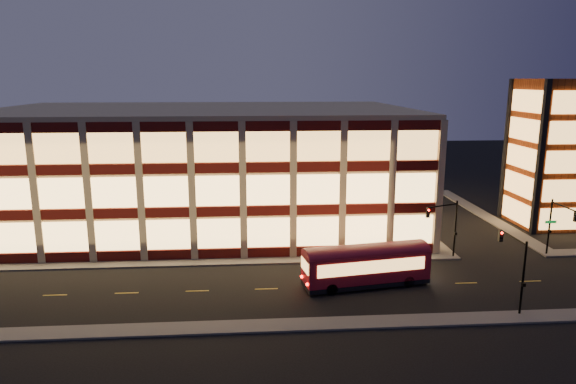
{
  "coord_description": "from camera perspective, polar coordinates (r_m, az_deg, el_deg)",
  "views": [
    {
      "loc": [
        2.82,
        -48.0,
        18.0
      ],
      "look_at": [
        6.93,
        8.0,
        5.57
      ],
      "focal_mm": 32.0,
      "sensor_mm": 36.0,
      "label": 1
    }
  ],
  "objects": [
    {
      "name": "sidewalk_tower_west",
      "position": [
        74.29,
        20.79,
        -2.31
      ],
      "size": [
        2.0,
        30.0,
        0.15
      ],
      "primitive_type": "cube",
      "color": "#514F4C",
      "rests_on": "ground"
    },
    {
      "name": "office_building",
      "position": [
        66.05,
        -9.13,
        2.96
      ],
      "size": [
        50.45,
        30.45,
        14.5
      ],
      "color": "tan",
      "rests_on": "ground"
    },
    {
      "name": "traffic_signal_far",
      "position": [
        53.82,
        17.11,
        -3.04
      ],
      "size": [
        3.79,
        1.87,
        6.0
      ],
      "color": "black",
      "rests_on": "ground"
    },
    {
      "name": "trolley_bus",
      "position": [
        46.19,
        8.66,
        -7.81
      ],
      "size": [
        11.46,
        4.59,
        3.78
      ],
      "rotation": [
        0.0,
        0.0,
        0.17
      ],
      "color": "maroon",
      "rests_on": "ground"
    },
    {
      "name": "ground",
      "position": [
        51.34,
        -7.14,
        -8.14
      ],
      "size": [
        200.0,
        200.0,
        0.0
      ],
      "primitive_type": "plane",
      "color": "black",
      "rests_on": "ground"
    },
    {
      "name": "sidewalk_office_east",
      "position": [
        70.39,
        12.63,
        -2.58
      ],
      "size": [
        2.0,
        30.0,
        0.15
      ],
      "primitive_type": "cube",
      "color": "#514F4C",
      "rests_on": "ground"
    },
    {
      "name": "sidewalk_near",
      "position": [
        39.43,
        -8.1,
        -14.69
      ],
      "size": [
        100.0,
        2.0,
        0.15
      ],
      "primitive_type": "cube",
      "color": "#514F4C",
      "rests_on": "ground"
    },
    {
      "name": "stair_tower",
      "position": [
        71.1,
        27.4,
        3.8
      ],
      "size": [
        8.6,
        8.6,
        18.0
      ],
      "color": "#8C3814",
      "rests_on": "ground"
    },
    {
      "name": "traffic_signal_right",
      "position": [
        58.13,
        27.86,
        -2.83
      ],
      "size": [
        1.2,
        4.37,
        6.0
      ],
      "color": "black",
      "rests_on": "ground"
    },
    {
      "name": "sidewalk_office_south",
      "position": [
        52.5,
        -10.39,
        -7.69
      ],
      "size": [
        54.0,
        2.0,
        0.15
      ],
      "primitive_type": "cube",
      "color": "#514F4C",
      "rests_on": "ground"
    },
    {
      "name": "traffic_signal_near",
      "position": [
        44.58,
        23.88,
        -6.76
      ],
      "size": [
        0.32,
        4.45,
        6.0
      ],
      "color": "black",
      "rests_on": "ground"
    }
  ]
}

